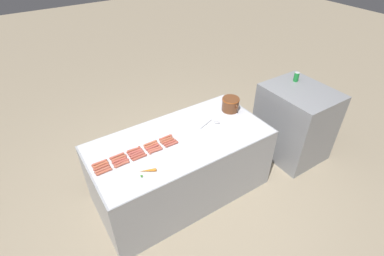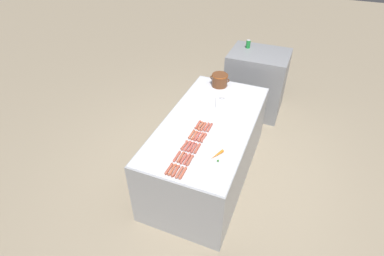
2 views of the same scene
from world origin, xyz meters
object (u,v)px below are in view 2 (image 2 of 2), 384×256
(hot_dog_1, at_px, (177,156))
(hot_dog_2, at_px, (185,145))
(hot_dog_16, at_px, (187,159))
(hot_dog_3, at_px, (192,134))
(hot_dog_5, at_px, (172,170))
(hot_dog_0, at_px, (169,169))
(hot_dog_14, at_px, (203,126))
(serving_spoon, at_px, (220,99))
(hot_dog_11, at_px, (184,158))
(hot_dog_19, at_px, (207,127))
(hot_dog_6, at_px, (181,157))
(hot_dog_8, at_px, (195,135))
(hot_dog_15, at_px, (179,172))
(hot_dog_7, at_px, (188,146))
(hot_dog_20, at_px, (183,173))
(hot_dog_23, at_px, (203,138))
(hot_dog_9, at_px, (200,126))
(hot_dog_10, at_px, (176,171))
(hot_dog_22, at_px, (197,148))
(hot_dog_24, at_px, (210,127))
(soda_can, at_px, (248,44))
(hot_dog_18, at_px, (201,137))
(bean_pot, at_px, (220,79))
(hot_dog_13, at_px, (197,136))
(hot_dog_21, at_px, (190,160))
(carrot, at_px, (217,155))
(back_cabinet, at_px, (256,82))
(hot_dog_12, at_px, (191,147))
(hot_dog_4, at_px, (198,125))

(hot_dog_1, xyz_separation_m, hot_dog_2, (0.00, 0.18, 0.00))
(hot_dog_16, bearing_deg, hot_dog_3, 105.78)
(hot_dog_5, height_order, hot_dog_16, same)
(hot_dog_0, xyz_separation_m, hot_dog_5, (0.03, 0.00, 0.00))
(hot_dog_14, xyz_separation_m, serving_spoon, (-0.01, 0.61, -0.01))
(hot_dog_11, bearing_deg, hot_dog_19, 86.36)
(hot_dog_6, xyz_separation_m, hot_dog_11, (0.03, -0.01, 0.00))
(hot_dog_1, distance_m, hot_dog_19, 0.57)
(hot_dog_8, xyz_separation_m, hot_dog_15, (0.07, -0.55, 0.00))
(hot_dog_14, bearing_deg, hot_dog_15, -87.00)
(hot_dog_7, height_order, hot_dog_20, same)
(hot_dog_23, height_order, serving_spoon, hot_dog_23)
(hot_dog_20, bearing_deg, hot_dog_9, 98.28)
(hot_dog_1, height_order, hot_dog_7, same)
(hot_dog_3, relative_size, hot_dog_7, 1.00)
(hot_dog_10, bearing_deg, hot_dog_11, 89.83)
(hot_dog_22, xyz_separation_m, hot_dog_24, (-0.00, 0.38, 0.00))
(hot_dog_8, height_order, hot_dog_22, same)
(hot_dog_8, relative_size, soda_can, 1.28)
(hot_dog_18, relative_size, bean_pot, 0.59)
(hot_dog_10, bearing_deg, hot_dog_1, 111.24)
(hot_dog_1, relative_size, hot_dog_13, 1.00)
(hot_dog_1, distance_m, hot_dog_5, 0.18)
(hot_dog_21, bearing_deg, hot_dog_6, 174.38)
(hot_dog_0, xyz_separation_m, hot_dog_18, (0.11, 0.55, 0.00))
(soda_can, bearing_deg, carrot, -83.16)
(hot_dog_9, bearing_deg, hot_dog_18, -68.29)
(hot_dog_3, bearing_deg, bean_pot, 92.87)
(hot_dog_16, relative_size, hot_dog_20, 1.00)
(bean_pot, xyz_separation_m, carrot, (0.41, -1.35, -0.08))
(hot_dog_2, bearing_deg, hot_dog_9, 84.65)
(back_cabinet, height_order, hot_dog_22, back_cabinet)
(hot_dog_18, height_order, soda_can, soda_can)
(hot_dog_1, distance_m, hot_dog_14, 0.56)
(hot_dog_3, bearing_deg, hot_dog_6, -84.32)
(hot_dog_15, bearing_deg, hot_dog_14, 93.00)
(bean_pot, bearing_deg, hot_dog_3, -87.13)
(hot_dog_18, relative_size, soda_can, 1.28)
(hot_dog_3, height_order, hot_dog_22, same)
(hot_dog_2, distance_m, carrot, 0.36)
(hot_dog_7, relative_size, serving_spoon, 0.60)
(hot_dog_20, bearing_deg, carrot, 58.20)
(hot_dog_8, distance_m, soda_can, 2.15)
(hot_dog_5, distance_m, hot_dog_12, 0.36)
(hot_dog_13, xyz_separation_m, hot_dog_18, (0.04, 0.00, 0.00))
(hot_dog_2, height_order, carrot, carrot)
(hot_dog_22, relative_size, soda_can, 1.28)
(hot_dog_6, bearing_deg, hot_dog_4, 93.60)
(hot_dog_19, height_order, serving_spoon, hot_dog_19)
(hot_dog_12, bearing_deg, bean_pot, 95.52)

